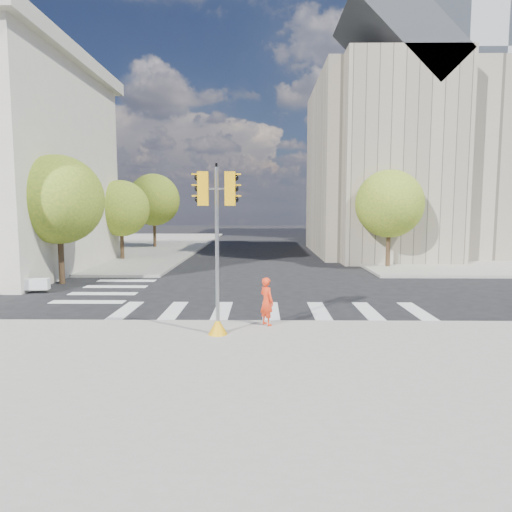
{
  "coord_description": "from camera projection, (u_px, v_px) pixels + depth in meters",
  "views": [
    {
      "loc": [
        -0.43,
        -18.59,
        3.81
      ],
      "look_at": [
        -0.64,
        -2.46,
        2.1
      ],
      "focal_mm": 32.0,
      "sensor_mm": 36.0,
      "label": 1
    }
  ],
  "objects": [
    {
      "name": "ground",
      "position": [
        272.0,
        300.0,
        18.88
      ],
      "size": [
        160.0,
        160.0,
        0.0
      ],
      "primitive_type": "plane",
      "color": "black",
      "rests_on": "ground"
    },
    {
      "name": "tree_lw_mid",
      "position": [
        121.0,
        208.0,
        32.54
      ],
      "size": [
        4.0,
        4.0,
        5.77
      ],
      "color": "#382616",
      "rests_on": "ground"
    },
    {
      "name": "tree_lw_far",
      "position": [
        154.0,
        200.0,
        42.4
      ],
      "size": [
        4.8,
        4.8,
        6.95
      ],
      "color": "#382616",
      "rests_on": "ground"
    },
    {
      "name": "office_tower",
      "position": [
        436.0,
        121.0,
        58.78
      ],
      "size": [
        20.0,
        18.0,
        30.0
      ],
      "primitive_type": "cube",
      "color": "#9EA0A3",
      "rests_on": "ground"
    },
    {
      "name": "lamp_far",
      "position": [
        345.0,
        200.0,
        46.14
      ],
      "size": [
        0.35,
        0.18,
        8.11
      ],
      "color": "black",
      "rests_on": "sidewalk_far_right"
    },
    {
      "name": "civic_building",
      "position": [
        459.0,
        165.0,
        36.93
      ],
      "size": [
        26.0,
        16.0,
        19.39
      ],
      "color": "gray",
      "rests_on": "ground"
    },
    {
      "name": "tree_re_mid",
      "position": [
        352.0,
        202.0,
        40.2
      ],
      "size": [
        4.6,
        4.6,
        6.66
      ],
      "color": "#382616",
      "rests_on": "ground"
    },
    {
      "name": "sidewalk_far_right",
      "position": [
        471.0,
        246.0,
        44.47
      ],
      "size": [
        28.0,
        40.0,
        0.15
      ],
      "primitive_type": "cube",
      "color": "gray",
      "rests_on": "ground"
    },
    {
      "name": "tree_re_near",
      "position": [
        389.0,
        204.0,
        28.3
      ],
      "size": [
        4.2,
        4.2,
        6.16
      ],
      "color": "#382616",
      "rests_on": "ground"
    },
    {
      "name": "tree_re_far",
      "position": [
        331.0,
        207.0,
        52.18
      ],
      "size": [
        4.0,
        4.0,
        5.88
      ],
      "color": "#382616",
      "rests_on": "ground"
    },
    {
      "name": "lamp_near",
      "position": [
        381.0,
        197.0,
        32.22
      ],
      "size": [
        0.35,
        0.18,
        8.11
      ],
      "color": "black",
      "rests_on": "sidewalk_far_right"
    },
    {
      "name": "tree_lw_near",
      "position": [
        59.0,
        200.0,
        22.55
      ],
      "size": [
        4.4,
        4.4,
        6.41
      ],
      "color": "#382616",
      "rests_on": "ground"
    },
    {
      "name": "sidewalk_near",
      "position": [
        286.0,
        423.0,
        7.93
      ],
      "size": [
        30.0,
        14.0,
        0.15
      ],
      "primitive_type": "cube",
      "color": "gray",
      "rests_on": "ground"
    },
    {
      "name": "traffic_signal",
      "position": [
        217.0,
        263.0,
        13.02
      ],
      "size": [
        1.07,
        0.56,
        4.9
      ],
      "rotation": [
        0.0,
        0.0,
        0.03
      ],
      "color": "#E49F0C",
      "rests_on": "sidewalk_near"
    },
    {
      "name": "sidewalk_far_left",
      "position": [
        64.0,
        246.0,
        44.98
      ],
      "size": [
        28.0,
        40.0,
        0.15
      ],
      "primitive_type": "cube",
      "color": "gray",
      "rests_on": "ground"
    },
    {
      "name": "photographer",
      "position": [
        267.0,
        301.0,
        14.21
      ],
      "size": [
        0.62,
        0.66,
        1.51
      ],
      "primitive_type": "imported",
      "rotation": [
        0.0,
        0.0,
        2.23
      ],
      "color": "red",
      "rests_on": "sidewalk_near"
    }
  ]
}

